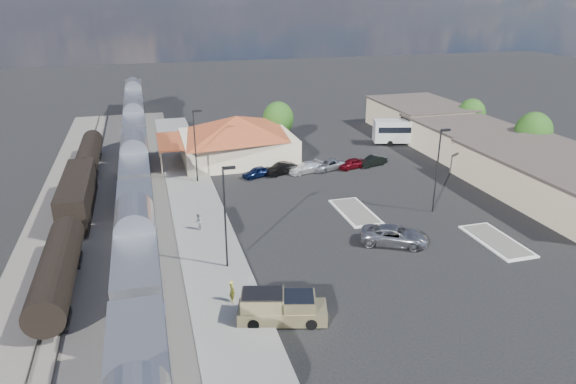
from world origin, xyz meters
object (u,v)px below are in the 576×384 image
object	(u,v)px
station_depot	(236,138)
pickup_truck	(282,308)
suv	(394,236)
coach_bus	(412,130)

from	to	relation	value
station_depot	pickup_truck	size ratio (longest dim) A/B	2.78
station_depot	suv	xyz separation A→B (m)	(9.13, -29.78, -2.27)
station_depot	coach_bus	distance (m)	27.37
pickup_truck	coach_bus	world-z (taller)	coach_bus
station_depot	coach_bus	bearing A→B (deg)	1.15
pickup_truck	coach_bus	distance (m)	50.03
suv	pickup_truck	bearing A→B (deg)	151.01
pickup_truck	coach_bus	bearing A→B (deg)	-23.36
coach_bus	pickup_truck	bearing A→B (deg)	156.38
suv	coach_bus	world-z (taller)	coach_bus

